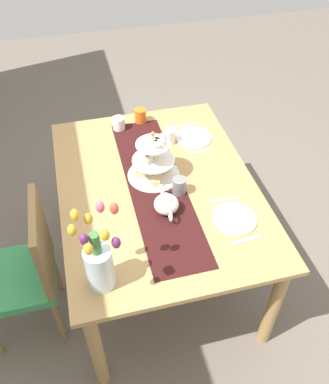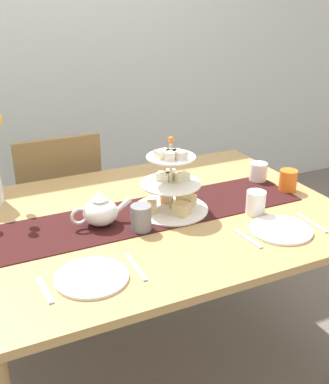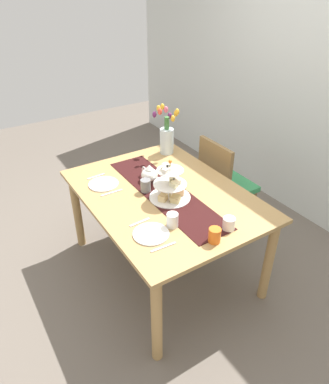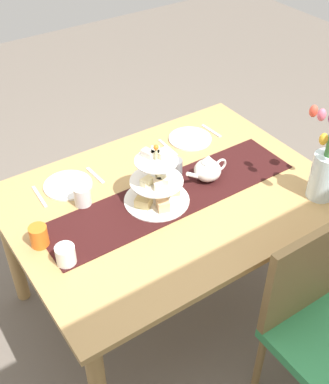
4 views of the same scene
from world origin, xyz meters
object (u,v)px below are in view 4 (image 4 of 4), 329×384
tulip_vase (326,167)px  dinner_plate_left (190,139)px  dining_table (171,211)px  tiered_cake_stand (156,186)px  cream_jug (66,255)px  dinner_plate_right (68,185)px  knife_left (168,147)px  fork_right (95,175)px  mug_grey (174,169)px  mug_orange (39,236)px  teapot (208,169)px  chair_left (318,322)px  mug_white_text (82,196)px  fork_left (211,131)px  knife_right (39,196)px

tulip_vase → dinner_plate_left: size_ratio=1.97×
dining_table → tiered_cake_stand: tiered_cake_stand is taller
cream_jug → dinner_plate_left: (-0.94, -0.44, -0.04)m
cream_jug → dinner_plate_right: size_ratio=0.37×
dining_table → knife_left: knife_left is taller
knife_left → dinner_plate_right: dinner_plate_right is taller
tulip_vase → fork_right: size_ratio=3.03×
mug_grey → mug_orange: size_ratio=1.00×
teapot → mug_orange: 0.84m
teapot → tiered_cake_stand: bearing=0.1°
chair_left → teapot: chair_left is taller
tulip_vase → cream_jug: 1.19m
dinner_plate_left → fork_right: bearing=0.0°
chair_left → dinner_plate_left: chair_left is taller
mug_white_text → mug_orange: 0.29m
teapot → dinner_plate_right: (0.58, -0.33, -0.05)m
dining_table → dinner_plate_left: bearing=-136.8°
teapot → dinner_plate_left: size_ratio=1.04×
teapot → cream_jug: 0.80m
dining_table → mug_white_text: size_ratio=15.59×
mug_white_text → teapot: bearing=163.7°
dinner_plate_right → mug_grey: size_ratio=2.42×
teapot → tulip_vase: 0.53m
tulip_vase → mug_white_text: 1.09m
cream_jug → fork_left: bearing=-157.6°
dining_table → mug_white_text: bearing=-24.6°
dining_table → mug_orange: mug_orange is taller
chair_left → tulip_vase: tulip_vase is taller
tulip_vase → knife_left: size_ratio=2.67×
tulip_vase → cream_jug: tulip_vase is taller
tiered_cake_stand → dinner_plate_right: tiered_cake_stand is taller
tiered_cake_stand → dinner_plate_left: size_ratio=1.32×
teapot → cream_jug: size_ratio=2.80×
dinner_plate_left → knife_right: 0.86m
dining_table → teapot: teapot is taller
teapot → mug_orange: bearing=-2.6°
cream_jug → tulip_vase: bearing=166.8°
tiered_cake_stand → fork_right: (0.14, -0.33, -0.09)m
knife_left → mug_grey: mug_grey is taller
cream_jug → mug_grey: size_ratio=0.89×
tiered_cake_stand → chair_left: bearing=110.6°
chair_left → fork_left: bearing=-104.7°
tiered_cake_stand → fork_right: 0.37m
teapot → knife_right: bearing=-24.4°
knife_right → tulip_vase: bearing=146.5°
mug_orange → tiered_cake_stand: bearing=176.0°
fork_left → dinner_plate_right: size_ratio=0.65×
teapot → knife_right: 0.80m
cream_jug → fork_left: size_ratio=0.57×
dinner_plate_right → mug_grey: 0.51m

